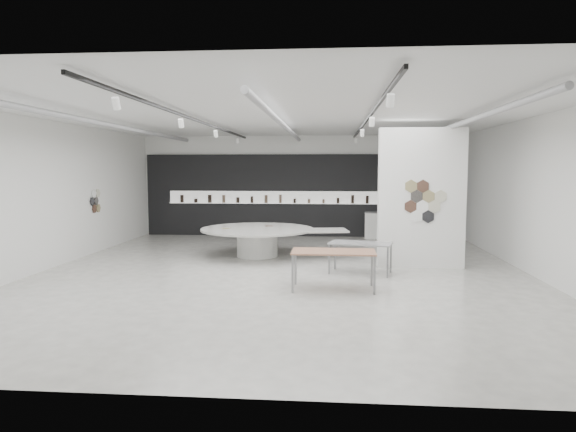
# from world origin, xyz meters

# --- Properties ---
(room) EXTENTS (12.02, 14.02, 3.82)m
(room) POSITION_xyz_m (-0.09, -0.00, 2.07)
(room) COLOR beige
(room) RESTS_ON ground
(back_wall_display) EXTENTS (11.80, 0.27, 3.10)m
(back_wall_display) POSITION_xyz_m (-0.08, 6.93, 1.54)
(back_wall_display) COLOR black
(back_wall_display) RESTS_ON ground
(partition_column) EXTENTS (2.20, 0.38, 3.60)m
(partition_column) POSITION_xyz_m (3.50, 1.00, 1.80)
(partition_column) COLOR white
(partition_column) RESTS_ON ground
(display_island) EXTENTS (4.53, 3.74, 0.84)m
(display_island) POSITION_xyz_m (-0.89, 2.27, 0.54)
(display_island) COLOR white
(display_island) RESTS_ON ground
(sample_table_wood) EXTENTS (1.77, 0.90, 0.83)m
(sample_table_wood) POSITION_xyz_m (1.24, -1.67, 0.76)
(sample_table_wood) COLOR #94654C
(sample_table_wood) RESTS_ON ground
(sample_table_stone) EXTENTS (1.62, 1.06, 0.76)m
(sample_table_stone) POSITION_xyz_m (1.90, 0.04, 0.70)
(sample_table_stone) COLOR gray
(sample_table_stone) RESTS_ON ground
(kitchen_counter) EXTENTS (1.79, 0.90, 1.35)m
(kitchen_counter) POSITION_xyz_m (3.29, 6.54, 0.49)
(kitchen_counter) COLOR white
(kitchen_counter) RESTS_ON ground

